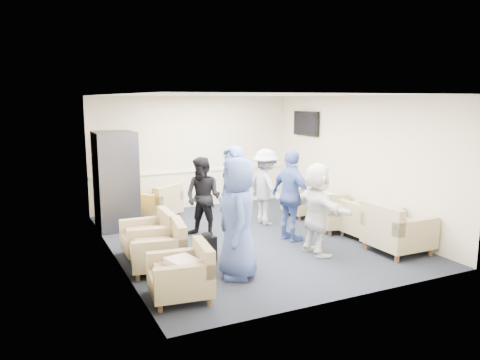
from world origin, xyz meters
name	(u,v)px	position (x,y,z in m)	size (l,w,h in m)	color
floor	(248,238)	(0.00, 0.00, 0.00)	(6.00, 6.00, 0.00)	black
ceiling	(249,95)	(0.00, 0.00, 2.70)	(6.00, 6.00, 0.00)	white
back_wall	(194,152)	(0.00, 3.00, 1.35)	(5.00, 0.02, 2.70)	beige
front_wall	(352,200)	(0.00, -3.00, 1.35)	(5.00, 0.02, 2.70)	beige
left_wall	(112,178)	(-2.50, 0.00, 1.35)	(0.02, 6.00, 2.70)	beige
right_wall	(356,161)	(2.50, 0.00, 1.35)	(0.02, 6.00, 2.70)	beige
chair_rail	(194,171)	(0.00, 2.98, 0.90)	(4.98, 0.04, 0.06)	white
tv	(306,124)	(2.44, 1.80, 2.05)	(0.10, 1.00, 0.58)	black
armchair_left_near	(184,276)	(-1.98, -2.06, 0.31)	(0.87, 0.87, 0.63)	#978861
armchair_left_mid	(161,250)	(-1.96, -0.93, 0.32)	(0.94, 0.94, 0.65)	#978861
armchair_left_far	(151,237)	(-1.92, -0.19, 0.32)	(0.83, 0.83, 0.64)	#978861
armchair_right_near	(396,232)	(1.93, -1.84, 0.37)	(0.92, 0.92, 0.74)	#978861
armchair_right_midnear	(364,223)	(2.01, -0.92, 0.30)	(0.78, 0.78, 0.61)	#978861
armchair_right_midfar	(335,213)	(1.86, -0.22, 0.35)	(1.01, 1.01, 0.71)	#978861
armchair_right_far	(302,203)	(1.88, 1.04, 0.30)	(0.77, 0.77, 0.61)	#978861
armchair_corner	(160,204)	(-1.09, 2.23, 0.33)	(1.13, 1.13, 0.65)	#978861
vending_machine	(116,180)	(-2.09, 1.86, 0.99)	(0.81, 0.94, 1.99)	#4E4E56
backpack	(206,246)	(-1.19, -0.86, 0.26)	(0.33, 0.26, 0.50)	black
pillow	(183,264)	(-1.98, -2.06, 0.48)	(0.45, 0.34, 0.13)	white
person_front_left	(238,218)	(-0.99, -1.66, 0.90)	(0.88, 0.57, 1.81)	#455CA5
person_mid_left	(232,205)	(-0.79, -0.99, 0.95)	(0.69, 0.45, 1.90)	#455CA5
person_back_left	(203,197)	(-0.72, 0.49, 0.77)	(0.75, 0.59, 1.55)	black
person_back_right	(266,187)	(0.81, 0.79, 0.80)	(1.04, 0.60, 1.60)	beige
person_mid_right	(291,196)	(0.67, -0.44, 0.86)	(1.00, 0.42, 1.71)	#455CA5
person_front_right	(317,209)	(0.66, -1.30, 0.79)	(1.47, 0.47, 1.58)	silver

